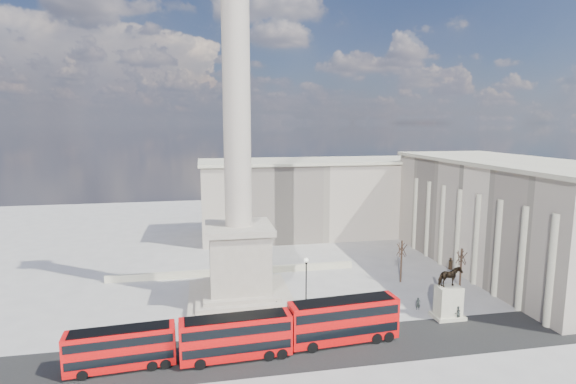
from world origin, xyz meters
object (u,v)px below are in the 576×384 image
(victorian_lamp, at_px, (306,279))
(pedestrian_crossing, at_px, (276,307))
(red_bus_b, at_px, (237,337))
(pedestrian_walking, at_px, (418,304))
(red_bus_c, at_px, (344,320))
(equestrian_statue, at_px, (449,297))
(nelsons_column, at_px, (238,210))
(pedestrian_standing, at_px, (457,313))
(red_bus_a, at_px, (122,348))

(victorian_lamp, relative_size, pedestrian_crossing, 4.24)
(red_bus_b, relative_size, pedestrian_walking, 7.03)
(red_bus_c, distance_m, equestrian_statue, 15.39)
(victorian_lamp, xyz_separation_m, pedestrian_walking, (14.42, -3.51, -3.22))
(nelsons_column, relative_size, pedestrian_standing, 25.86)
(victorian_lamp, relative_size, pedestrian_standing, 3.57)
(equestrian_statue, bearing_deg, victorian_lamp, 158.96)
(victorian_lamp, distance_m, pedestrian_standing, 19.43)
(red_bus_a, height_order, red_bus_b, red_bus_b)
(red_bus_c, relative_size, equestrian_statue, 1.59)
(red_bus_b, bearing_deg, victorian_lamp, 45.80)
(victorian_lamp, bearing_deg, pedestrian_standing, -22.93)
(red_bus_b, bearing_deg, nelsons_column, 81.20)
(nelsons_column, xyz_separation_m, pedestrian_crossing, (4.34, -4.96, -12.10))
(red_bus_a, relative_size, red_bus_b, 0.92)
(red_bus_a, relative_size, red_bus_c, 0.85)
(pedestrian_walking, distance_m, pedestrian_standing, 5.13)
(pedestrian_walking, bearing_deg, pedestrian_crossing, -172.94)
(red_bus_b, height_order, pedestrian_crossing, red_bus_b)
(red_bus_b, bearing_deg, pedestrian_crossing, 57.77)
(pedestrian_walking, bearing_deg, nelsons_column, 176.75)
(red_bus_c, bearing_deg, red_bus_b, -178.23)
(victorian_lamp, bearing_deg, red_bus_c, -78.86)
(pedestrian_walking, distance_m, pedestrian_crossing, 18.77)
(red_bus_a, xyz_separation_m, equestrian_statue, (38.53, 4.87, 0.48))
(equestrian_statue, bearing_deg, pedestrian_crossing, 165.19)
(equestrian_statue, relative_size, pedestrian_crossing, 4.87)
(red_bus_b, distance_m, red_bus_c, 12.18)
(equestrian_statue, bearing_deg, pedestrian_standing, -53.24)
(equestrian_statue, distance_m, pedestrian_standing, 2.13)
(pedestrian_walking, relative_size, pedestrian_standing, 0.86)
(pedestrian_standing, distance_m, pedestrian_crossing, 22.79)
(red_bus_a, distance_m, red_bus_b, 11.48)
(pedestrian_crossing, bearing_deg, red_bus_c, -175.88)
(red_bus_a, distance_m, pedestrian_walking, 36.88)
(pedestrian_crossing, bearing_deg, red_bus_b, 121.14)
(red_bus_b, bearing_deg, red_bus_a, 176.35)
(pedestrian_walking, xyz_separation_m, pedestrian_crossing, (-18.59, 2.57, -0.02))
(pedestrian_walking, bearing_deg, red_bus_c, -136.79)
(victorian_lamp, height_order, pedestrian_crossing, victorian_lamp)
(victorian_lamp, bearing_deg, pedestrian_crossing, -167.35)
(nelsons_column, distance_m, red_bus_a, 22.85)
(red_bus_b, xyz_separation_m, pedestrian_crossing, (5.93, 10.59, -1.65))
(victorian_lamp, bearing_deg, red_bus_a, -152.17)
(equestrian_statue, height_order, pedestrian_standing, equestrian_statue)
(red_bus_a, relative_size, pedestrian_crossing, 6.60)
(nelsons_column, xyz_separation_m, pedestrian_walking, (22.93, -7.53, -12.09))
(red_bus_b, height_order, equestrian_statue, equestrian_statue)
(nelsons_column, bearing_deg, pedestrian_standing, -23.72)
(red_bus_a, bearing_deg, victorian_lamp, 23.48)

